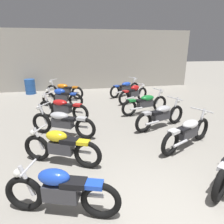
% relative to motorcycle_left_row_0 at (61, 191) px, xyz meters
% --- Properties ---
extents(back_wall, '(13.29, 0.24, 3.60)m').
position_rel_motorcycle_left_row_0_xyz_m(back_wall, '(1.61, 10.24, 1.34)').
color(back_wall, '#9E998E').
rests_on(back_wall, ground).
extents(motorcycle_left_row_0, '(1.89, 0.78, 0.88)m').
position_rel_motorcycle_left_row_0_xyz_m(motorcycle_left_row_0, '(0.00, 0.00, 0.00)').
color(motorcycle_left_row_0, black).
rests_on(motorcycle_left_row_0, ground).
extents(motorcycle_left_row_1, '(1.82, 0.97, 0.88)m').
position_rel_motorcycle_left_row_0_xyz_m(motorcycle_left_row_1, '(-0.03, 1.55, 0.00)').
color(motorcycle_left_row_1, black).
rests_on(motorcycle_left_row_1, ground).
extents(motorcycle_left_row_2, '(1.96, 1.17, 0.97)m').
position_rel_motorcycle_left_row_0_xyz_m(motorcycle_left_row_2, '(-0.03, 3.18, -0.01)').
color(motorcycle_left_row_2, black).
rests_on(motorcycle_left_row_2, ground).
extents(motorcycle_left_row_3, '(1.88, 1.27, 0.97)m').
position_rel_motorcycle_left_row_0_xyz_m(motorcycle_left_row_3, '(-0.05, 4.70, -0.01)').
color(motorcycle_left_row_3, black).
rests_on(motorcycle_left_row_3, ground).
extents(motorcycle_left_row_4, '(1.85, 0.88, 0.88)m').
position_rel_motorcycle_left_row_0_xyz_m(motorcycle_left_row_4, '(-0.10, 6.38, 0.00)').
color(motorcycle_left_row_4, black).
rests_on(motorcycle_left_row_4, ground).
extents(motorcycle_left_row_5, '(1.94, 1.19, 0.97)m').
position_rel_motorcycle_left_row_0_xyz_m(motorcycle_left_row_5, '(-0.02, 8.01, -0.01)').
color(motorcycle_left_row_5, black).
rests_on(motorcycle_left_row_5, ground).
extents(motorcycle_right_row_1, '(1.99, 1.12, 0.97)m').
position_rel_motorcycle_left_row_0_xyz_m(motorcycle_right_row_1, '(3.33, 1.72, -0.01)').
color(motorcycle_right_row_1, black).
rests_on(motorcycle_right_row_1, ground).
extents(motorcycle_right_row_2, '(2.07, 0.96, 0.97)m').
position_rel_motorcycle_left_row_0_xyz_m(motorcycle_right_row_2, '(3.22, 3.16, -0.01)').
color(motorcycle_right_row_2, black).
rests_on(motorcycle_right_row_2, ground).
extents(motorcycle_right_row_3, '(2.13, 0.82, 0.97)m').
position_rel_motorcycle_left_row_0_xyz_m(motorcycle_right_row_3, '(3.25, 4.70, -0.01)').
color(motorcycle_right_row_3, black).
rests_on(motorcycle_right_row_3, ground).
extents(motorcycle_right_row_4, '(1.77, 1.07, 0.88)m').
position_rel_motorcycle_left_row_0_xyz_m(motorcycle_right_row_4, '(3.31, 6.44, 0.00)').
color(motorcycle_right_row_4, black).
rests_on(motorcycle_right_row_4, ground).
extents(motorcycle_right_row_5, '(1.95, 1.17, 0.97)m').
position_rel_motorcycle_left_row_0_xyz_m(motorcycle_right_row_5, '(3.27, 7.83, -0.01)').
color(motorcycle_right_row_5, black).
rests_on(motorcycle_right_row_5, ground).
extents(oil_drum, '(0.59, 0.59, 0.85)m').
position_rel_motorcycle_left_row_0_xyz_m(oil_drum, '(-1.94, 9.45, -0.03)').
color(oil_drum, '#23519E').
rests_on(oil_drum, ground).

